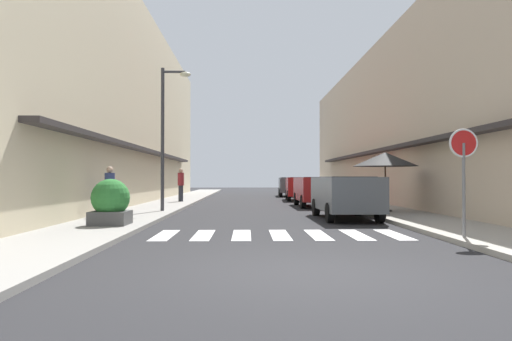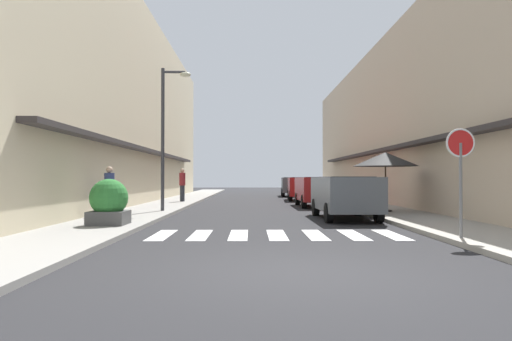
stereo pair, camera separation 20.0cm
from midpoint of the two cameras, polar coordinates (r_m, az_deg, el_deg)
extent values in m
plane|color=#232326|center=(23.45, 1.23, -4.40)|extent=(90.10, 90.10, 0.00)
cube|color=gray|center=(23.80, -10.67, -4.19)|extent=(2.50, 57.34, 0.12)
cube|color=#9E998E|center=(24.10, 12.97, -4.14)|extent=(2.50, 57.34, 0.12)
cube|color=beige|center=(25.97, -18.46, 7.59)|extent=(5.00, 38.86, 10.49)
cube|color=#332D2D|center=(25.02, -12.48, 2.26)|extent=(0.50, 27.20, 0.16)
cube|color=#C6B299|center=(26.34, 20.39, 5.54)|extent=(5.00, 38.86, 8.73)
cube|color=#332D2D|center=(25.36, 14.59, 2.22)|extent=(0.50, 27.20, 0.16)
cube|color=silver|center=(11.79, -11.01, -7.82)|extent=(0.45, 2.20, 0.01)
cube|color=silver|center=(11.66, -6.37, -7.91)|extent=(0.45, 2.20, 0.01)
cube|color=silver|center=(11.60, -1.65, -7.95)|extent=(0.45, 2.20, 0.01)
cube|color=silver|center=(11.62, 3.08, -7.94)|extent=(0.45, 2.20, 0.01)
cube|color=silver|center=(11.72, 7.76, -7.87)|extent=(0.45, 2.20, 0.01)
cube|color=silver|center=(11.89, 12.34, -7.76)|extent=(0.45, 2.20, 0.01)
cube|color=silver|center=(12.14, 16.75, -7.60)|extent=(0.45, 2.20, 0.01)
cube|color=#4C5156|center=(16.37, 11.17, -2.79)|extent=(1.78, 4.29, 1.13)
cube|color=black|center=(16.15, 11.32, -1.74)|extent=(1.49, 2.40, 0.56)
cylinder|color=black|center=(17.64, 7.68, -4.50)|extent=(0.22, 0.64, 0.64)
cylinder|color=black|center=(17.94, 12.72, -4.43)|extent=(0.22, 0.64, 0.64)
cylinder|color=black|center=(14.86, 9.32, -5.17)|extent=(0.22, 0.64, 0.64)
cylinder|color=black|center=(15.22, 15.24, -5.05)|extent=(0.22, 0.64, 0.64)
cube|color=maroon|center=(23.14, 7.70, -2.25)|extent=(1.78, 4.23, 1.13)
cube|color=black|center=(22.93, 7.78, -1.50)|extent=(1.48, 2.37, 0.56)
cylinder|color=black|center=(24.44, 5.37, -3.50)|extent=(0.22, 0.64, 0.64)
cylinder|color=black|center=(24.66, 9.05, -3.47)|extent=(0.22, 0.64, 0.64)
cylinder|color=black|center=(21.68, 6.18, -3.83)|extent=(0.22, 0.64, 0.64)
cylinder|color=black|center=(21.93, 10.31, -3.79)|extent=(0.22, 0.64, 0.64)
cube|color=maroon|center=(29.39, 5.94, -1.96)|extent=(1.95, 4.13, 1.13)
cube|color=black|center=(29.18, 5.98, -1.37)|extent=(1.58, 2.34, 0.56)
cylinder|color=black|center=(30.70, 4.30, -2.98)|extent=(0.25, 0.65, 0.64)
cylinder|color=black|center=(30.80, 7.26, -2.96)|extent=(0.25, 0.65, 0.64)
cylinder|color=black|center=(28.03, 4.49, -3.17)|extent=(0.25, 0.65, 0.64)
cylinder|color=black|center=(28.13, 7.73, -3.16)|extent=(0.25, 0.65, 0.64)
cube|color=#4C5156|center=(35.97, 4.74, -1.77)|extent=(1.91, 4.01, 1.13)
cube|color=black|center=(35.77, 4.77, -1.29)|extent=(1.56, 2.27, 0.56)
cylinder|color=black|center=(37.25, 3.42, -2.61)|extent=(0.25, 0.65, 0.64)
cylinder|color=black|center=(37.32, 5.86, -2.61)|extent=(0.25, 0.65, 0.64)
cylinder|color=black|center=(34.65, 3.54, -2.74)|extent=(0.25, 0.65, 0.64)
cylinder|color=black|center=(34.73, 6.16, -2.73)|extent=(0.25, 0.65, 0.64)
cylinder|color=slate|center=(11.21, 24.36, -2.20)|extent=(0.07, 0.07, 2.08)
cylinder|color=red|center=(11.23, 24.32, 3.11)|extent=(0.64, 0.03, 0.64)
torus|color=white|center=(11.23, 24.32, 3.11)|extent=(0.65, 0.05, 0.65)
cylinder|color=#38383D|center=(18.88, -11.11, 3.79)|extent=(0.14, 0.14, 5.70)
cylinder|color=#38383D|center=(19.21, -9.74, 11.86)|extent=(0.90, 0.10, 0.10)
ellipsoid|color=beige|center=(19.13, -8.38, 11.61)|extent=(0.44, 0.28, 0.20)
cylinder|color=#262626|center=(18.80, 15.96, -4.77)|extent=(0.48, 0.48, 0.06)
cylinder|color=#4C3823|center=(18.76, 15.94, -1.76)|extent=(0.06, 0.06, 2.04)
cone|color=black|center=(18.77, 15.93, 1.35)|extent=(2.51, 2.51, 0.55)
cube|color=#4C4C4C|center=(13.63, -17.27, -5.57)|extent=(1.01, 1.01, 0.38)
sphere|color=#2D7533|center=(13.59, -17.26, -3.21)|extent=(1.06, 1.06, 1.06)
cylinder|color=#282B33|center=(16.62, -17.28, -3.96)|extent=(0.26, 0.26, 0.82)
cylinder|color=navy|center=(16.60, -17.27, -1.41)|extent=(0.34, 0.34, 0.65)
sphere|color=tan|center=(16.60, -17.26, 0.10)|extent=(0.22, 0.22, 0.22)
cylinder|color=#282B33|center=(26.03, -8.84, -2.80)|extent=(0.26, 0.26, 0.89)
cylinder|color=maroon|center=(26.02, -8.84, -1.05)|extent=(0.34, 0.34, 0.70)
sphere|color=tan|center=(26.02, -8.83, -0.02)|extent=(0.24, 0.24, 0.24)
camera|label=1|loc=(0.10, -89.69, 0.00)|focal=32.51mm
camera|label=2|loc=(0.10, 90.31, 0.00)|focal=32.51mm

